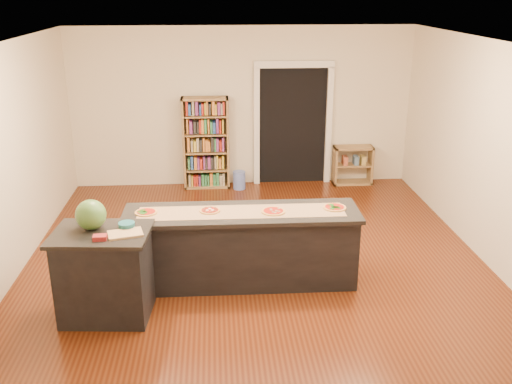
{
  "coord_description": "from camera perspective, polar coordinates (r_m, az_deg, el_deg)",
  "views": [
    {
      "loc": [
        -0.49,
        -6.46,
        3.42
      ],
      "look_at": [
        0.0,
        0.2,
        1.0
      ],
      "focal_mm": 40.0,
      "sensor_mm": 36.0,
      "label": 1
    }
  ],
  "objects": [
    {
      "name": "pizza_b",
      "position": [
        6.73,
        -4.64,
        -1.84
      ],
      "size": [
        0.26,
        0.26,
        0.02
      ],
      "color": "#BD8D48",
      "rests_on": "kitchen_island"
    },
    {
      "name": "pizza_d",
      "position": [
        6.86,
        7.87,
        -1.53
      ],
      "size": [
        0.29,
        0.29,
        0.02
      ],
      "color": "#BD8D48",
      "rests_on": "kitchen_island"
    },
    {
      "name": "bookshelf",
      "position": [
        10.11,
        -5.02,
        4.89
      ],
      "size": [
        0.81,
        0.29,
        1.62
      ],
      "primitive_type": "cube",
      "color": "olive",
      "rests_on": "ground"
    },
    {
      "name": "package_red",
      "position": [
        5.99,
        -15.35,
        -4.42
      ],
      "size": [
        0.14,
        0.11,
        0.05
      ],
      "primitive_type": "cube",
      "rotation": [
        0.0,
        0.0,
        0.06
      ],
      "color": "maroon",
      "rests_on": "side_counter"
    },
    {
      "name": "side_counter",
      "position": [
        6.39,
        -14.88,
        -7.94
      ],
      "size": [
        1.01,
        0.74,
        1.0
      ],
      "rotation": [
        0.0,
        0.0,
        -0.09
      ],
      "color": "black",
      "rests_on": "ground"
    },
    {
      "name": "room",
      "position": [
        6.79,
        0.12,
        2.6
      ],
      "size": [
        6.0,
        7.0,
        2.8
      ],
      "color": "beige",
      "rests_on": "ground"
    },
    {
      "name": "kraft_paper",
      "position": [
        6.7,
        -1.46,
        -1.99
      ],
      "size": [
        2.43,
        0.46,
        0.0
      ],
      "primitive_type": "cube",
      "rotation": [
        0.0,
        0.0,
        -0.01
      ],
      "color": "#90684A",
      "rests_on": "kitchen_island"
    },
    {
      "name": "kitchen_island",
      "position": [
        6.89,
        -1.43,
        -5.5
      ],
      "size": [
        2.79,
        0.76,
        0.92
      ],
      "rotation": [
        0.0,
        0.0,
        -0.01
      ],
      "color": "black",
      "rests_on": "ground"
    },
    {
      "name": "cutting_board",
      "position": [
        6.05,
        -12.95,
        -4.08
      ],
      "size": [
        0.39,
        0.31,
        0.02
      ],
      "primitive_type": "cube",
      "rotation": [
        0.0,
        0.0,
        0.25
      ],
      "color": "tan",
      "rests_on": "side_counter"
    },
    {
      "name": "doorway",
      "position": [
        10.26,
        3.7,
        7.39
      ],
      "size": [
        1.4,
        0.09,
        2.21
      ],
      "color": "black",
      "rests_on": "room"
    },
    {
      "name": "low_shelf",
      "position": [
        10.53,
        9.65,
        2.68
      ],
      "size": [
        0.7,
        0.3,
        0.7
      ],
      "primitive_type": "cube",
      "color": "olive",
      "rests_on": "ground"
    },
    {
      "name": "pizza_a",
      "position": [
        6.77,
        -10.93,
        -2.0
      ],
      "size": [
        0.26,
        0.26,
        0.02
      ],
      "color": "#BD8D48",
      "rests_on": "kitchen_island"
    },
    {
      "name": "watermelon",
      "position": [
        6.23,
        -16.19,
        -2.19
      ],
      "size": [
        0.32,
        0.32,
        0.32
      ],
      "primitive_type": "sphere",
      "color": "#144214",
      "rests_on": "side_counter"
    },
    {
      "name": "package_teal",
      "position": [
        6.19,
        -12.81,
        -3.28
      ],
      "size": [
        0.17,
        0.17,
        0.06
      ],
      "primitive_type": "cylinder",
      "color": "#195966",
      "rests_on": "side_counter"
    },
    {
      "name": "waste_bin",
      "position": [
        10.16,
        -1.69,
        1.2
      ],
      "size": [
        0.22,
        0.22,
        0.32
      ],
      "primitive_type": "cylinder",
      "color": "#5E78D2",
      "rests_on": "ground"
    },
    {
      "name": "pizza_c",
      "position": [
        6.68,
        1.74,
        -1.94
      ],
      "size": [
        0.28,
        0.28,
        0.02
      ],
      "color": "#BD8D48",
      "rests_on": "kitchen_island"
    }
  ]
}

